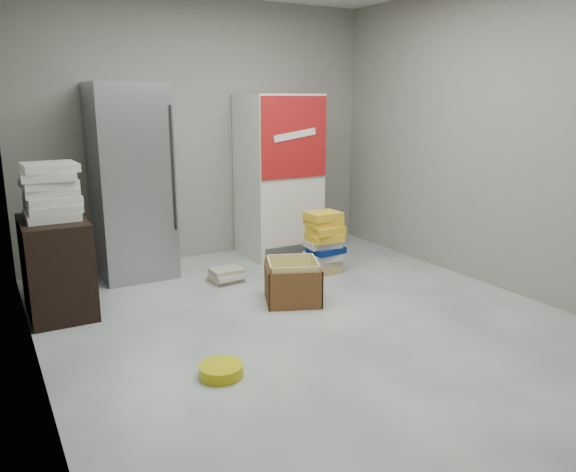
% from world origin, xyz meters
% --- Properties ---
extents(ground, '(5.00, 5.00, 0.00)m').
position_xyz_m(ground, '(0.00, 0.00, 0.00)').
color(ground, silver).
rests_on(ground, ground).
extents(room_shell, '(4.04, 5.04, 2.82)m').
position_xyz_m(room_shell, '(0.00, 0.00, 1.80)').
color(room_shell, gray).
rests_on(room_shell, ground).
extents(steel_fridge, '(0.70, 0.72, 1.90)m').
position_xyz_m(steel_fridge, '(-0.90, 2.13, 0.95)').
color(steel_fridge, '#9D9FA5').
rests_on(steel_fridge, ground).
extents(coke_cooler, '(0.80, 0.73, 1.80)m').
position_xyz_m(coke_cooler, '(0.75, 2.12, 0.90)').
color(coke_cooler, silver).
rests_on(coke_cooler, ground).
extents(wood_shelf, '(0.50, 0.80, 0.80)m').
position_xyz_m(wood_shelf, '(-1.73, 1.40, 0.40)').
color(wood_shelf, black).
rests_on(wood_shelf, ground).
extents(supply_box_stack, '(0.44, 0.44, 0.45)m').
position_xyz_m(supply_box_stack, '(-1.72, 1.40, 1.03)').
color(supply_box_stack, beige).
rests_on(supply_box_stack, wood_shelf).
extents(phonebook_stack_main, '(0.39, 0.33, 0.64)m').
position_xyz_m(phonebook_stack_main, '(0.80, 1.25, 0.32)').
color(phonebook_stack_main, tan).
rests_on(phonebook_stack_main, ground).
extents(phonebook_stack_side, '(0.33, 0.29, 0.14)m').
position_xyz_m(phonebook_stack_side, '(-0.20, 1.45, 0.07)').
color(phonebook_stack_side, tan).
rests_on(phonebook_stack_side, ground).
extents(cardboard_box, '(0.61, 0.61, 0.38)m').
position_xyz_m(cardboard_box, '(0.10, 0.66, 0.15)').
color(cardboard_box, gold).
rests_on(cardboard_box, ground).
extents(bucket_lid, '(0.31, 0.31, 0.08)m').
position_xyz_m(bucket_lid, '(-0.99, -0.31, 0.04)').
color(bucket_lid, '#C7BE0D').
rests_on(bucket_lid, ground).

